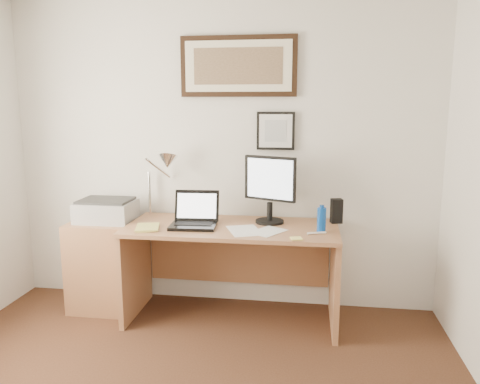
% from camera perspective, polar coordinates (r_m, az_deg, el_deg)
% --- Properties ---
extents(wall_back, '(3.50, 0.02, 2.50)m').
position_cam_1_polar(wall_back, '(3.84, -2.37, 4.55)').
color(wall_back, white).
rests_on(wall_back, ground).
extents(side_cabinet, '(0.50, 0.40, 0.73)m').
position_cam_1_polar(side_cabinet, '(4.01, -16.32, -8.58)').
color(side_cabinet, '#97623F').
rests_on(side_cabinet, floor).
extents(water_bottle, '(0.06, 0.06, 0.18)m').
position_cam_1_polar(water_bottle, '(3.40, 9.90, -3.40)').
color(water_bottle, '#0C419D').
rests_on(water_bottle, desk).
extents(bottle_cap, '(0.03, 0.03, 0.02)m').
position_cam_1_polar(bottle_cap, '(3.38, 9.96, -1.75)').
color(bottle_cap, '#0C419D').
rests_on(bottle_cap, water_bottle).
extents(speaker, '(0.10, 0.09, 0.19)m').
position_cam_1_polar(speaker, '(3.70, 11.68, -2.28)').
color(speaker, black).
rests_on(speaker, desk).
extents(paper_sheet_a, '(0.32, 0.37, 0.00)m').
position_cam_1_polar(paper_sheet_a, '(3.42, 0.57, -4.73)').
color(paper_sheet_a, silver).
rests_on(paper_sheet_a, desk).
extents(paper_sheet_b, '(0.30, 0.32, 0.00)m').
position_cam_1_polar(paper_sheet_b, '(3.39, 3.39, -4.81)').
color(paper_sheet_b, silver).
rests_on(paper_sheet_b, desk).
extents(sticky_pad, '(0.09, 0.09, 0.01)m').
position_cam_1_polar(sticky_pad, '(3.22, 6.89, -5.64)').
color(sticky_pad, '#FAEB76').
rests_on(sticky_pad, desk).
extents(marker_pen, '(0.14, 0.06, 0.02)m').
position_cam_1_polar(marker_pen, '(3.37, 9.33, -4.96)').
color(marker_pen, white).
rests_on(marker_pen, desk).
extents(book, '(0.22, 0.26, 0.02)m').
position_cam_1_polar(book, '(3.55, -12.56, -4.29)').
color(book, '#CFC861').
rests_on(book, desk).
extents(desk, '(1.60, 0.70, 0.75)m').
position_cam_1_polar(desk, '(3.70, -0.79, -7.36)').
color(desk, '#97623F').
rests_on(desk, floor).
extents(laptop, '(0.35, 0.31, 0.26)m').
position_cam_1_polar(laptop, '(3.55, -5.57, -3.24)').
color(laptop, black).
rests_on(laptop, desk).
extents(lcd_monitor, '(0.40, 0.22, 0.52)m').
position_cam_1_polar(lcd_monitor, '(3.58, 3.66, 0.71)').
color(lcd_monitor, black).
rests_on(lcd_monitor, desk).
extents(printer, '(0.44, 0.34, 0.18)m').
position_cam_1_polar(printer, '(3.91, -15.98, -2.16)').
color(printer, '#A2A2A5').
rests_on(printer, side_cabinet).
extents(desk_lamp, '(0.29, 0.27, 0.53)m').
position_cam_1_polar(desk_lamp, '(3.77, -9.03, 3.35)').
color(desk_lamp, silver).
rests_on(desk_lamp, desk).
extents(picture_large, '(0.92, 0.04, 0.47)m').
position_cam_1_polar(picture_large, '(3.78, -0.22, 15.09)').
color(picture_large, black).
rests_on(picture_large, wall_back).
extents(picture_small, '(0.30, 0.03, 0.30)m').
position_cam_1_polar(picture_small, '(3.74, 4.37, 7.44)').
color(picture_small, black).
rests_on(picture_small, wall_back).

